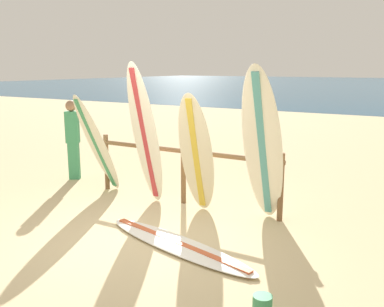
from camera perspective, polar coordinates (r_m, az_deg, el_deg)
ground_plane at (r=6.15m, az=-7.33°, el=-11.35°), size 120.00×120.00×0.00m
surfboard_rack at (r=7.44m, az=-1.17°, el=-1.28°), size 3.66×0.09×1.09m
surfboard_leaning_far_left at (r=8.13m, az=-12.64°, el=1.21°), size 0.65×1.02×1.93m
surfboard_leaning_left at (r=7.25m, az=-6.30°, el=2.42°), size 0.54×0.72×2.49m
surfboard_leaning_center_left at (r=6.77m, az=0.61°, el=-0.15°), size 0.64×0.77×2.02m
surfboard_leaning_center at (r=6.24m, az=9.51°, el=0.66°), size 0.72×1.28×2.45m
surfboard_lying_on_sand at (r=5.86m, az=-2.04°, el=-12.10°), size 2.72×1.13×0.08m
beachgoer_standing at (r=9.38m, az=-15.75°, el=2.24°), size 0.32×0.29×1.70m
sand_bucket at (r=4.43m, az=9.43°, el=-19.55°), size 0.19×0.19×0.21m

